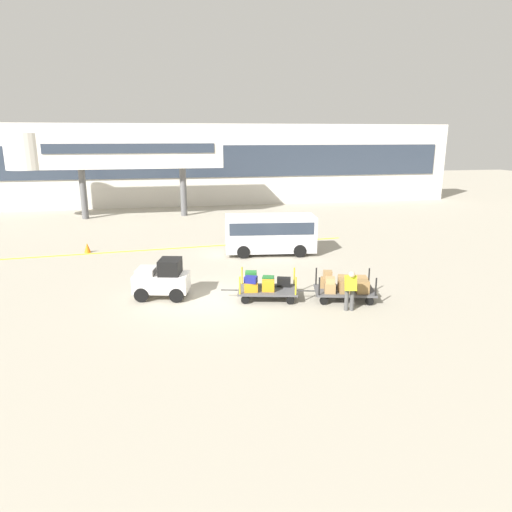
{
  "coord_description": "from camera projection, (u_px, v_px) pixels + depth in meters",
  "views": [
    {
      "loc": [
        -1.9,
        -17.05,
        6.26
      ],
      "look_at": [
        1.74,
        1.39,
        1.31
      ],
      "focal_mm": 32.34,
      "sensor_mm": 36.0,
      "label": 1
    }
  ],
  "objects": [
    {
      "name": "baggage_handler",
      "position": [
        350.0,
        289.0,
        16.7
      ],
      "size": [
        0.48,
        0.5,
        1.56
      ],
      "color": "#4C4C4C",
      "rests_on": "ground_plane"
    },
    {
      "name": "shuttle_van",
      "position": [
        270.0,
        231.0,
        24.82
      ],
      "size": [
        4.99,
        2.45,
        2.1
      ],
      "color": "silver",
      "rests_on": "ground_plane"
    },
    {
      "name": "baggage_cart_middle",
      "position": [
        345.0,
        286.0,
        17.97
      ],
      "size": [
        3.09,
        1.89,
        1.1
      ],
      "color": "#4C4C4F",
      "rests_on": "ground_plane"
    },
    {
      "name": "ground_plane",
      "position": [
        220.0,
        299.0,
        18.13
      ],
      "size": [
        120.0,
        120.0,
        0.0
      ],
      "primitive_type": "plane",
      "color": "#A8A08E"
    },
    {
      "name": "jet_bridge",
      "position": [
        109.0,
        152.0,
        34.71
      ],
      "size": [
        15.82,
        3.0,
        6.41
      ],
      "color": "silver",
      "rests_on": "ground_plane"
    },
    {
      "name": "baggage_cart_lead",
      "position": [
        264.0,
        286.0,
        18.11
      ],
      "size": [
        3.09,
        1.89,
        1.1
      ],
      "color": "#4C4C4F",
      "rests_on": "ground_plane"
    },
    {
      "name": "terminal_building",
      "position": [
        185.0,
        165.0,
        41.85
      ],
      "size": [
        50.75,
        2.51,
        7.25
      ],
      "color": "silver",
      "rests_on": "ground_plane"
    },
    {
      "name": "safety_cone_near",
      "position": [
        87.0,
        248.0,
        25.27
      ],
      "size": [
        0.36,
        0.36,
        0.55
      ],
      "primitive_type": "cone",
      "color": "orange",
      "rests_on": "ground_plane"
    },
    {
      "name": "apron_lead_line",
      "position": [
        173.0,
        248.0,
        26.24
      ],
      "size": [
        20.59,
        1.84,
        0.01
      ],
      "primitive_type": "cube",
      "rotation": [
        0.0,
        0.0,
        0.08
      ],
      "color": "yellow",
      "rests_on": "ground_plane"
    },
    {
      "name": "baggage_tug",
      "position": [
        162.0,
        279.0,
        18.15
      ],
      "size": [
        2.29,
        1.63,
        1.58
      ],
      "color": "white",
      "rests_on": "ground_plane"
    }
  ]
}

